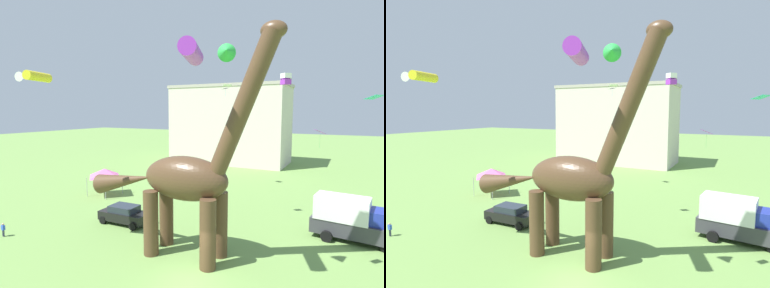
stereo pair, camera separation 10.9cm
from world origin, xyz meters
The scene contains 15 objects.
ground_plane centered at (0.00, 0.00, 0.00)m, with size 240.00×240.00×0.00m, color #6B9347.
dinosaur_sculpture centered at (-1.79, 2.87, 5.09)m, with size 13.48×2.85×14.09m.
parked_sedan_left centered at (-8.95, 5.48, 0.81)m, with size 4.25×2.02×1.55m.
parked_box_truck centered at (7.83, 10.39, 1.65)m, with size 5.82×2.79×3.20m.
person_vendor_side centered at (-15.22, -0.84, 0.63)m, with size 0.39×0.17×1.03m.
person_far_spectator centered at (-4.56, 12.41, 1.06)m, with size 0.65×0.29×1.74m.
festival_canopy_tent centered at (-16.65, 11.37, 2.54)m, with size 3.15×3.15×3.00m.
kite_far_left centered at (-9.18, -1.93, 11.36)m, with size 1.91×2.01×0.57m.
kite_near_high centered at (0.71, -0.09, 12.22)m, with size 3.10×3.21×0.91m.
kite_mid_left centered at (-1.65, 9.86, 11.42)m, with size 0.86×0.82×0.15m.
kite_high_right centered at (9.07, 16.84, 10.53)m, with size 1.72×1.85×0.35m.
kite_apex centered at (4.52, 1.85, 10.92)m, with size 0.54×0.54×0.55m.
kite_drifting centered at (5.31, 12.08, 7.72)m, with size 1.13×1.34×1.49m.
kite_mid_right centered at (-6.05, 20.67, 12.01)m, with size 0.98×0.89×0.99m.
background_building_block centered at (-12.38, 39.29, 7.00)m, with size 20.77×10.01×13.99m.
Camera 2 is at (7.66, -13.89, 9.33)m, focal length 28.81 mm.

